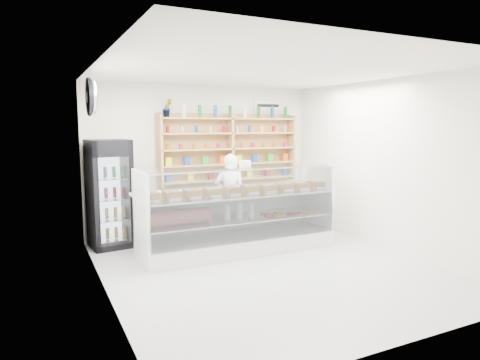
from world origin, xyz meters
TOP-DOWN VIEW (x-y plane):
  - room at (0.00, 0.00)m, footprint 5.00×5.00m
  - display_counter at (-0.02, 0.94)m, footprint 3.21×0.96m
  - shop_worker at (0.25, 1.83)m, footprint 0.65×0.54m
  - drinks_cooler at (-1.85, 2.09)m, footprint 0.72×0.71m
  - wall_shelving at (0.50, 2.34)m, footprint 2.84×0.28m
  - potted_plant at (-0.75, 2.34)m, footprint 0.20×0.17m
  - security_mirror at (-2.17, 1.20)m, footprint 0.15×0.50m
  - wall_sign at (1.40, 2.47)m, footprint 0.62×0.03m

SIDE VIEW (x-z plane):
  - display_counter at x=-0.02m, z-range -0.32..1.08m
  - shop_worker at x=0.25m, z-range 0.00..1.54m
  - drinks_cooler at x=-1.85m, z-range 0.00..1.82m
  - room at x=0.00m, z-range -1.10..3.90m
  - wall_shelving at x=0.50m, z-range 0.93..2.26m
  - potted_plant at x=-0.75m, z-range 2.20..2.53m
  - security_mirror at x=-2.17m, z-range 2.20..2.70m
  - wall_sign at x=1.40m, z-range 2.35..2.55m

